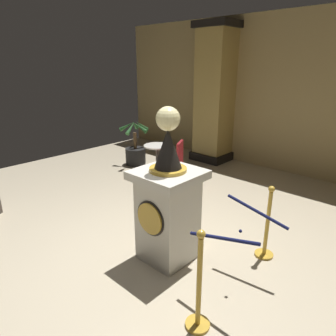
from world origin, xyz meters
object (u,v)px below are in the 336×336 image
at_px(potted_palm_left, 135,151).
at_px(stanchion_far, 266,233).
at_px(pedestal_clock, 168,204).
at_px(cafe_table, 157,158).
at_px(cafe_chair_red, 175,161).
at_px(stanchion_near, 199,295).

bearing_deg(potted_palm_left, stanchion_far, -18.94).
relative_size(pedestal_clock, stanchion_far, 1.98).
height_order(cafe_table, cafe_chair_red, cafe_chair_red).
distance_m(pedestal_clock, potted_palm_left, 4.01).
distance_m(stanchion_near, cafe_chair_red, 3.48).
bearing_deg(cafe_chair_red, potted_palm_left, 164.53).
height_order(stanchion_near, stanchion_far, stanchion_near).
distance_m(potted_palm_left, cafe_table, 1.20).
bearing_deg(potted_palm_left, cafe_chair_red, -15.47).
xyz_separation_m(stanchion_near, cafe_table, (-3.09, 2.56, 0.11)).
bearing_deg(cafe_table, stanchion_far, -19.26).
distance_m(pedestal_clock, cafe_table, 2.88).
xyz_separation_m(pedestal_clock, cafe_table, (-2.12, 1.94, -0.28)).
bearing_deg(stanchion_far, cafe_chair_red, 158.62).
relative_size(stanchion_near, cafe_table, 1.39).
height_order(potted_palm_left, cafe_chair_red, potted_palm_left).
bearing_deg(stanchion_near, cafe_chair_red, 135.28).
bearing_deg(pedestal_clock, cafe_chair_red, 129.43).
xyz_separation_m(stanchion_far, cafe_chair_red, (-2.41, 0.94, 0.23)).
bearing_deg(stanchion_far, cafe_table, 160.74).
height_order(stanchion_far, cafe_table, stanchion_far).
xyz_separation_m(stanchion_far, cafe_table, (-3.03, 1.06, 0.14)).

